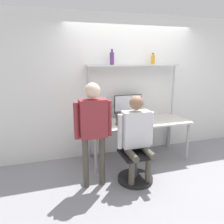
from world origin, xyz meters
TOP-DOWN VIEW (x-y plane):
  - ground_plane at (0.00, 0.00)m, footprint 12.00×12.00m
  - wall_back at (0.00, 0.85)m, footprint 8.00×0.06m
  - desk at (0.00, 0.42)m, footprint 1.90×0.80m
  - shelf_unit at (0.00, 0.67)m, footprint 1.80×0.27m
  - monitor at (-0.10, 0.65)m, footprint 0.56×0.18m
  - laptop at (-0.30, 0.27)m, footprint 0.33×0.24m
  - cell_phone at (-0.01, 0.29)m, footprint 0.07×0.15m
  - office_chair at (-0.34, -0.27)m, footprint 0.56×0.56m
  - person_seated at (-0.34, -0.32)m, footprint 0.58×0.47m
  - person_standing at (-0.99, -0.25)m, footprint 0.55×0.21m
  - bottle_amber at (0.40, 0.67)m, footprint 0.08×0.08m
  - bottle_purple at (-0.42, 0.67)m, footprint 0.08×0.08m

SIDE VIEW (x-z plane):
  - ground_plane at x=0.00m, z-range 0.00..0.00m
  - office_chair at x=-0.34m, z-range -0.18..0.76m
  - desk at x=0.00m, z-range 0.31..1.06m
  - cell_phone at x=-0.01m, z-range 0.75..0.76m
  - person_seated at x=-0.34m, z-range 0.13..1.49m
  - laptop at x=-0.30m, z-range 0.70..0.93m
  - person_standing at x=-0.99m, z-range 0.21..1.79m
  - monitor at x=-0.10m, z-range 0.78..1.24m
  - wall_back at x=0.00m, z-range 0.00..2.70m
  - shelf_unit at x=0.00m, z-range 0.64..2.42m
  - bottle_amber at x=0.40m, z-range 1.76..1.97m
  - bottle_purple at x=-0.42m, z-range 1.76..2.03m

